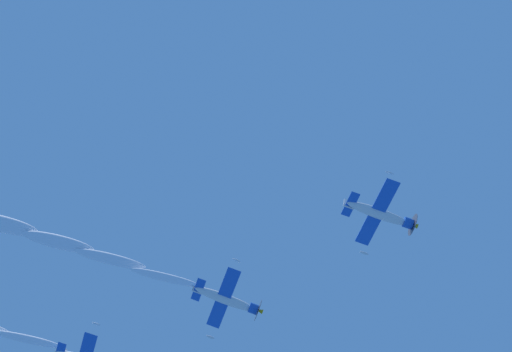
{
  "coord_description": "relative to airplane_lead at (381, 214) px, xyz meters",
  "views": [
    {
      "loc": [
        8.58,
        33.22,
        1.81
      ],
      "look_at": [
        11.89,
        5.68,
        88.98
      ],
      "focal_mm": 56.91,
      "sensor_mm": 36.0,
      "label": 1
    }
  ],
  "objects": [
    {
      "name": "airplane_lead",
      "position": [
        0.0,
        0.0,
        0.0
      ],
      "size": [
        8.64,
        8.97,
        3.6
      ],
      "color": "silver"
    },
    {
      "name": "airplane_left_wingman",
      "position": [
        18.53,
        -8.75,
        0.64
      ],
      "size": [
        8.65,
        9.06,
        3.73
      ],
      "color": "silver"
    }
  ]
}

